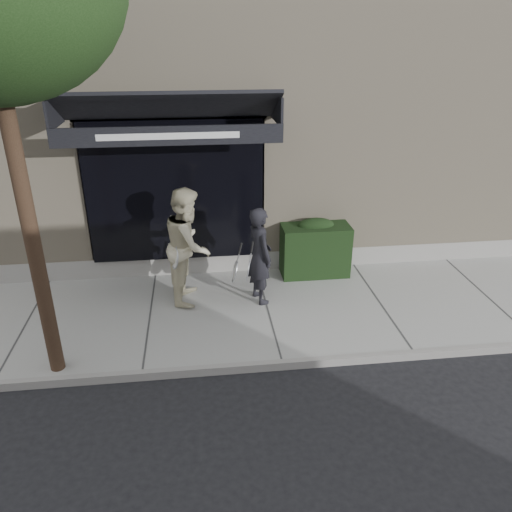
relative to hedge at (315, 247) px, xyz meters
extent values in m
plane|color=black|center=(-1.10, -1.25, -0.66)|extent=(80.00, 80.00, 0.00)
cube|color=#9B9B96|center=(-1.10, -1.25, -0.60)|extent=(20.00, 3.00, 0.12)
cube|color=gray|center=(-1.10, -2.80, -0.59)|extent=(20.00, 0.10, 0.14)
cube|color=#BFAE91|center=(-1.10, 3.75, 2.09)|extent=(14.00, 7.00, 5.50)
cube|color=gray|center=(-1.10, 0.45, -0.41)|extent=(14.02, 0.42, 0.50)
cube|color=black|center=(-2.60, 0.30, 1.14)|extent=(3.20, 0.30, 2.60)
cube|color=gray|center=(-4.20, 0.45, 1.14)|extent=(0.08, 0.40, 2.60)
cube|color=gray|center=(-1.00, 0.45, 1.14)|extent=(0.08, 0.40, 2.60)
cube|color=gray|center=(-2.60, 0.45, 2.48)|extent=(3.36, 0.40, 0.12)
cube|color=black|center=(-2.60, -0.25, 2.74)|extent=(3.60, 1.03, 0.55)
cube|color=black|center=(-2.60, -0.75, 2.35)|extent=(3.60, 0.05, 0.30)
cube|color=white|center=(-2.60, -0.78, 2.35)|extent=(2.20, 0.01, 0.10)
cube|color=black|center=(-4.38, -0.25, 2.66)|extent=(0.04, 1.00, 0.45)
cube|color=black|center=(-0.82, -0.25, 2.66)|extent=(0.04, 1.00, 0.45)
cube|color=black|center=(0.00, 0.00, -0.04)|extent=(1.30, 0.70, 1.00)
ellipsoid|color=black|center=(0.00, 0.00, 0.46)|extent=(0.71, 0.38, 0.27)
cylinder|color=black|center=(-4.30, -2.55, 1.74)|extent=(0.20, 0.20, 4.80)
imported|color=black|center=(-1.19, -0.95, 0.32)|extent=(0.58, 0.72, 1.72)
torus|color=silver|center=(-1.43, -1.26, 0.21)|extent=(0.13, 0.31, 0.30)
cylinder|color=silver|center=(-1.43, -1.26, 0.21)|extent=(0.10, 0.27, 0.27)
cylinder|color=silver|center=(-1.43, -1.26, 0.21)|extent=(0.18, 0.05, 0.05)
cylinder|color=black|center=(-1.43, -1.26, 0.21)|extent=(0.20, 0.07, 0.06)
torus|color=silver|center=(-1.65, -1.28, 0.21)|extent=(0.10, 0.31, 0.30)
cylinder|color=silver|center=(-1.65, -1.28, 0.21)|extent=(0.07, 0.27, 0.26)
cylinder|color=silver|center=(-1.65, -1.28, 0.21)|extent=(0.18, 0.02, 0.06)
cylinder|color=black|center=(-1.65, -1.28, 0.21)|extent=(0.20, 0.03, 0.08)
imported|color=beige|center=(-2.40, -0.71, 0.48)|extent=(0.88, 1.07, 2.03)
torus|color=silver|center=(-2.63, -0.95, 0.35)|extent=(0.18, 0.31, 0.30)
cylinder|color=silver|center=(-2.63, -0.95, 0.35)|extent=(0.14, 0.27, 0.27)
cylinder|color=silver|center=(-2.63, -0.95, 0.35)|extent=(0.18, 0.08, 0.05)
cylinder|color=black|center=(-2.63, -0.95, 0.35)|extent=(0.20, 0.10, 0.07)
camera|label=1|loc=(-2.19, -8.65, 3.87)|focal=35.00mm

